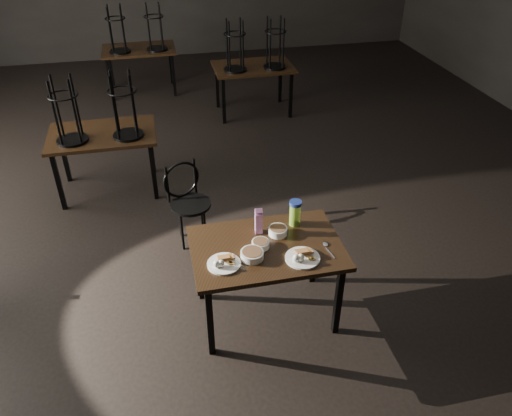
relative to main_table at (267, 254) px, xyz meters
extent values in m
plane|color=black|center=(-0.09, 1.57, -0.67)|extent=(12.00, 12.00, 0.00)
cube|color=black|center=(0.00, 0.00, 0.06)|extent=(1.20, 0.80, 0.04)
cube|color=black|center=(-0.52, -0.32, -0.32)|extent=(0.05, 0.05, 0.71)
cube|color=black|center=(0.52, -0.32, -0.32)|extent=(0.05, 0.05, 0.71)
cube|color=black|center=(-0.52, 0.32, -0.32)|extent=(0.05, 0.05, 0.71)
cube|color=black|center=(0.52, 0.32, -0.32)|extent=(0.05, 0.05, 0.71)
cylinder|color=white|center=(-0.37, -0.15, 0.09)|extent=(0.26, 0.26, 0.02)
cube|color=#A4693A|center=(-0.36, -0.11, 0.14)|extent=(0.09, 0.09, 0.04)
cube|color=#A4693A|center=(-0.33, -0.11, 0.14)|extent=(0.11, 0.11, 0.03)
ellipsoid|color=white|center=(-0.43, -0.18, 0.12)|extent=(0.05, 0.05, 0.06)
ellipsoid|color=white|center=(-0.39, -0.18, 0.12)|extent=(0.05, 0.05, 0.06)
cylinder|color=white|center=(0.23, -0.21, 0.09)|extent=(0.27, 0.27, 0.02)
cube|color=#A4693A|center=(0.24, -0.17, 0.14)|extent=(0.10, 0.10, 0.05)
cube|color=#A4693A|center=(0.27, -0.17, 0.14)|extent=(0.11, 0.11, 0.03)
ellipsoid|color=white|center=(0.17, -0.25, 0.13)|extent=(0.05, 0.05, 0.06)
ellipsoid|color=white|center=(0.20, -0.25, 0.13)|extent=(0.05, 0.05, 0.06)
cylinder|color=white|center=(-0.05, 0.00, 0.11)|extent=(0.14, 0.14, 0.06)
cylinder|color=brown|center=(-0.05, 0.00, 0.13)|extent=(0.12, 0.12, 0.01)
cylinder|color=white|center=(0.12, 0.14, 0.11)|extent=(0.15, 0.15, 0.06)
cylinder|color=brown|center=(0.12, 0.14, 0.13)|extent=(0.13, 0.13, 0.01)
cylinder|color=white|center=(-0.14, -0.12, 0.11)|extent=(0.18, 0.18, 0.06)
cylinder|color=brown|center=(-0.14, -0.12, 0.13)|extent=(0.15, 0.15, 0.01)
cube|color=#961B81|center=(-0.02, 0.20, 0.17)|extent=(0.06, 0.06, 0.19)
cube|color=#961B81|center=(-0.02, 0.20, 0.28)|extent=(0.06, 0.06, 0.06)
cylinder|color=#8CC239|center=(0.30, 0.24, 0.18)|extent=(0.12, 0.12, 0.20)
cylinder|color=navy|center=(0.30, 0.24, 0.29)|extent=(0.14, 0.14, 0.03)
ellipsoid|color=silver|center=(0.46, -0.08, 0.08)|extent=(0.06, 0.07, 0.01)
cube|color=silver|center=(0.46, -0.19, 0.08)|extent=(0.04, 0.14, 0.00)
cylinder|color=black|center=(-0.50, 1.16, -0.21)|extent=(0.41, 0.41, 0.03)
torus|color=black|center=(-0.56, 1.33, -0.01)|extent=(0.38, 0.16, 0.39)
cylinder|color=black|center=(-0.39, 1.28, -0.44)|extent=(0.03, 0.03, 0.46)
cylinder|color=black|center=(-0.62, 1.28, -0.44)|extent=(0.03, 0.03, 0.46)
cylinder|color=black|center=(-0.62, 1.05, -0.44)|extent=(0.03, 0.03, 0.46)
cylinder|color=black|center=(-0.39, 1.05, -0.44)|extent=(0.03, 0.03, 0.46)
cube|color=black|center=(-1.36, 2.40, 0.06)|extent=(1.20, 0.80, 0.04)
cube|color=black|center=(-1.88, 2.08, -0.32)|extent=(0.05, 0.05, 0.71)
cube|color=black|center=(-0.84, 2.08, -0.32)|extent=(0.05, 0.05, 0.71)
cube|color=black|center=(-1.88, 2.72, -0.32)|extent=(0.05, 0.05, 0.71)
cube|color=black|center=(-0.84, 2.72, -0.32)|extent=(0.05, 0.05, 0.71)
cylinder|color=black|center=(-1.66, 2.25, 0.09)|extent=(0.34, 0.34, 0.03)
torus|color=black|center=(-1.66, 2.25, 0.59)|extent=(0.32, 0.32, 0.02)
cylinder|color=black|center=(-1.56, 2.35, 0.46)|extent=(0.03, 0.03, 0.70)
cylinder|color=black|center=(-1.75, 2.35, 0.46)|extent=(0.03, 0.03, 0.70)
cylinder|color=black|center=(-1.75, 2.15, 0.46)|extent=(0.03, 0.03, 0.70)
cylinder|color=black|center=(-1.56, 2.15, 0.46)|extent=(0.03, 0.03, 0.70)
cylinder|color=black|center=(-1.06, 2.25, 0.09)|extent=(0.34, 0.34, 0.03)
torus|color=black|center=(-1.06, 2.25, 0.59)|extent=(0.32, 0.32, 0.02)
cylinder|color=black|center=(-0.96, 2.35, 0.46)|extent=(0.03, 0.03, 0.70)
cylinder|color=black|center=(-1.15, 2.35, 0.46)|extent=(0.03, 0.03, 0.70)
cylinder|color=black|center=(-1.15, 2.15, 0.46)|extent=(0.03, 0.03, 0.70)
cylinder|color=black|center=(-0.96, 2.15, 0.46)|extent=(0.03, 0.03, 0.70)
cube|color=black|center=(0.81, 4.31, 0.06)|extent=(1.20, 0.80, 0.04)
cube|color=black|center=(0.29, 3.99, -0.32)|extent=(0.05, 0.05, 0.71)
cube|color=black|center=(1.33, 3.99, -0.32)|extent=(0.05, 0.05, 0.71)
cube|color=black|center=(0.29, 4.63, -0.32)|extent=(0.05, 0.05, 0.71)
cube|color=black|center=(1.33, 4.63, -0.32)|extent=(0.05, 0.05, 0.71)
cylinder|color=black|center=(0.51, 4.16, 0.09)|extent=(0.34, 0.34, 0.03)
torus|color=black|center=(0.51, 4.16, 0.59)|extent=(0.32, 0.32, 0.02)
cylinder|color=black|center=(0.61, 4.26, 0.46)|extent=(0.03, 0.03, 0.70)
cylinder|color=black|center=(0.41, 4.26, 0.46)|extent=(0.03, 0.03, 0.70)
cylinder|color=black|center=(0.41, 4.07, 0.46)|extent=(0.03, 0.03, 0.70)
cylinder|color=black|center=(0.61, 4.07, 0.46)|extent=(0.03, 0.03, 0.70)
cylinder|color=black|center=(1.11, 4.16, 0.09)|extent=(0.34, 0.34, 0.03)
torus|color=black|center=(1.11, 4.16, 0.59)|extent=(0.32, 0.32, 0.02)
cylinder|color=black|center=(1.21, 4.26, 0.46)|extent=(0.03, 0.03, 0.70)
cylinder|color=black|center=(1.01, 4.26, 0.46)|extent=(0.03, 0.03, 0.70)
cylinder|color=black|center=(1.01, 4.07, 0.46)|extent=(0.03, 0.03, 0.70)
cylinder|color=black|center=(1.21, 4.07, 0.46)|extent=(0.03, 0.03, 0.70)
cube|color=black|center=(-0.87, 5.60, 0.06)|extent=(1.20, 0.80, 0.04)
cube|color=black|center=(-1.39, 5.28, -0.32)|extent=(0.05, 0.05, 0.71)
cube|color=black|center=(-0.35, 5.28, -0.32)|extent=(0.05, 0.05, 0.71)
cube|color=black|center=(-1.39, 5.92, -0.32)|extent=(0.05, 0.05, 0.71)
cube|color=black|center=(-0.35, 5.92, -0.32)|extent=(0.05, 0.05, 0.71)
cylinder|color=black|center=(-1.17, 5.45, 0.09)|extent=(0.34, 0.34, 0.03)
torus|color=black|center=(-1.17, 5.45, 0.59)|extent=(0.32, 0.32, 0.02)
cylinder|color=black|center=(-1.07, 5.55, 0.46)|extent=(0.03, 0.03, 0.70)
cylinder|color=black|center=(-1.27, 5.55, 0.46)|extent=(0.03, 0.03, 0.70)
cylinder|color=black|center=(-1.27, 5.35, 0.46)|extent=(0.03, 0.03, 0.70)
cylinder|color=black|center=(-1.07, 5.35, 0.46)|extent=(0.03, 0.03, 0.70)
cylinder|color=black|center=(-0.57, 5.45, 0.09)|extent=(0.34, 0.34, 0.03)
torus|color=black|center=(-0.57, 5.45, 0.59)|extent=(0.32, 0.32, 0.02)
cylinder|color=black|center=(-0.47, 5.55, 0.46)|extent=(0.03, 0.03, 0.70)
cylinder|color=black|center=(-0.67, 5.55, 0.46)|extent=(0.03, 0.03, 0.70)
cylinder|color=black|center=(-0.67, 5.35, 0.46)|extent=(0.03, 0.03, 0.70)
cylinder|color=black|center=(-0.47, 5.35, 0.46)|extent=(0.03, 0.03, 0.70)
camera|label=1|loc=(-0.75, -3.01, 2.55)|focal=35.00mm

